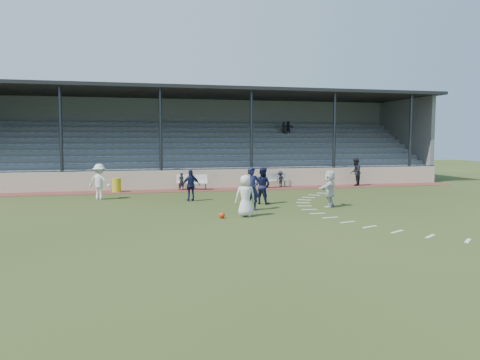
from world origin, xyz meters
name	(u,v)px	position (x,y,z in m)	size (l,w,h in m)	color
ground	(254,216)	(0.00, 0.00, 0.00)	(90.00, 90.00, 0.00)	#313E19
cinder_track	(210,190)	(0.00, 10.50, 0.01)	(34.00, 2.00, 0.02)	brown
retaining_wall	(208,179)	(0.00, 11.55, 0.60)	(34.00, 0.18, 1.20)	beige
bench_left	(192,181)	(-1.13, 10.73, 0.58)	(2.02, 1.08, 0.95)	beige
bench_right	(274,179)	(4.37, 10.87, 0.58)	(2.02, 1.11, 0.95)	beige
trash_bin	(117,185)	(-5.76, 10.40, 0.44)	(0.53, 0.53, 0.84)	gold
football	(222,215)	(-1.42, -0.24, 0.12)	(0.24, 0.24, 0.24)	red
player_white_lead	(245,196)	(-0.39, -0.07, 0.87)	(0.85, 0.55, 1.74)	silver
player_navy_lead	(252,189)	(0.32, 1.54, 0.98)	(0.72, 0.47, 1.96)	#131736
player_navy_mid	(262,186)	(1.36, 3.43, 0.91)	(0.88, 0.69, 1.81)	#131736
player_white_wing	(100,182)	(-6.56, 7.15, 0.95)	(1.22, 0.70, 1.89)	silver
player_navy_wing	(191,185)	(-1.92, 5.37, 0.81)	(0.95, 0.40, 1.63)	#131736
player_white_back	(330,189)	(4.16, 1.68, 0.87)	(1.61, 0.51, 1.74)	silver
official	(355,172)	(10.12, 10.58, 0.96)	(0.92, 0.72, 1.89)	black
sub_left_near	(181,181)	(-1.84, 10.49, 0.57)	(0.40, 0.26, 1.09)	black
sub_left_far	(192,181)	(-1.17, 10.70, 0.57)	(0.64, 0.27, 1.10)	black
sub_right	(280,179)	(4.74, 10.72, 0.56)	(0.69, 0.40, 1.07)	black
grandstand	(197,153)	(0.00, 16.26, 2.20)	(34.60, 9.00, 6.61)	slate
penalty_arc	(345,212)	(4.12, 0.00, 0.01)	(3.89, 14.63, 0.01)	silver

